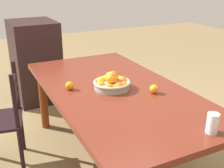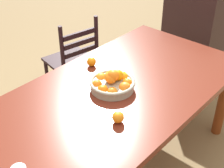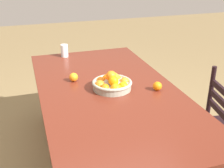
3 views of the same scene
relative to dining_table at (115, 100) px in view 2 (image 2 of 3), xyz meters
The scene contains 7 objects.
ground_plane 0.64m from the dining_table, ahead, with size 12.00×12.00×0.00m, color olive.
dining_table is the anchor object (origin of this frame).
chair_near_window 0.99m from the dining_table, 65.15° to the left, with size 0.49×0.49×0.90m.
cabinet 1.78m from the dining_table, ahead, with size 0.67×0.56×1.06m, color black.
fruit_bowl 0.14m from the dining_table, 88.35° to the left, with size 0.31×0.31×0.15m.
orange_loose_0 0.39m from the dining_table, 69.86° to the left, with size 0.07×0.07×0.07m, color orange.
orange_loose_1 0.35m from the dining_table, 136.49° to the right, with size 0.07×0.07×0.07m, color orange.
Camera 2 is at (-1.37, -1.18, 1.97)m, focal length 52.29 mm.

